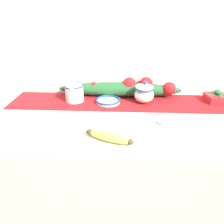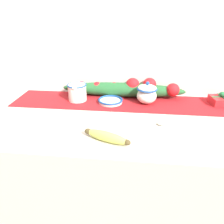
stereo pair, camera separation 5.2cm
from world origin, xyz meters
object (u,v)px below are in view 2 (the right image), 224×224
Objects in this scene: small_dish at (110,101)px; spoon at (157,124)px; sugar_bowl at (147,94)px; cream_pitcher at (77,92)px; gift_box at (222,100)px; banana at (107,137)px.

small_dish is 0.75× the size of spoon.
sugar_bowl is 0.20m from small_dish.
cream_pitcher is 0.79m from gift_box.
gift_box is at bearing 4.65° from sugar_bowl.
sugar_bowl reaches higher than spoon.
spoon is (0.24, -0.22, -0.01)m from small_dish.
sugar_bowl is 0.96× the size of gift_box.
gift_box is (0.79, 0.03, -0.03)m from cream_pitcher.
gift_box reaches higher than spoon.
cream_pitcher is 0.97× the size of gift_box.
banana is (-0.17, -0.39, -0.04)m from sugar_bowl.
banana is at bearing -112.92° from sugar_bowl.
cream_pitcher is at bearing -177.69° from gift_box.
small_dish is (0.19, -0.02, -0.04)m from cream_pitcher.
spoon is 0.45m from gift_box.
gift_box is at bearing 36.78° from banana.
small_dish is at bearing -175.48° from gift_box.
banana is 0.26m from spoon.
cream_pitcher is 0.62× the size of banana.
cream_pitcher is 0.69× the size of spoon.
spoon is at bearing -42.55° from small_dish.
cream_pitcher is 0.45m from banana.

